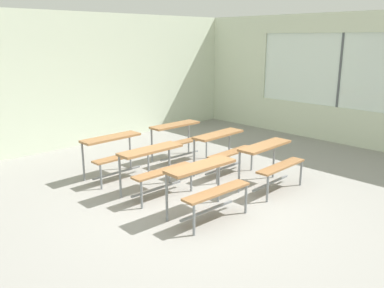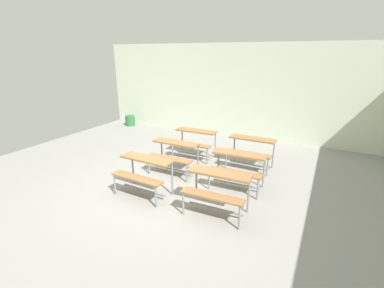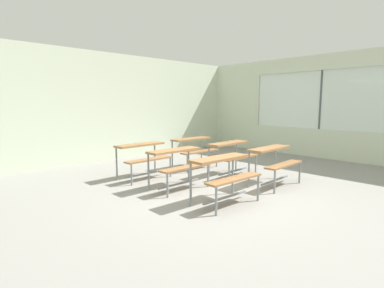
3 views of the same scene
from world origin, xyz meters
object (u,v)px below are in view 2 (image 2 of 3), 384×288
Objects in this scene: desk_bench_r2c0 at (194,138)px; trash_bin at (130,120)px; desk_bench_r1c0 at (174,150)px; desk_bench_r0c1 at (217,184)px; desk_bench_r1c1 at (238,163)px; desk_bench_r2c1 at (251,146)px; desk_bench_r0c0 at (143,168)px.

desk_bench_r2c0 is 2.88× the size of trash_bin.
desk_bench_r1c0 is 1.11m from desk_bench_r2c0.
desk_bench_r0c1 is 1.06m from desk_bench_r1c1.
desk_bench_r0c1 and desk_bench_r2c1 have the same top height.
desk_bench_r1c1 is (0.02, 1.06, 0.00)m from desk_bench_r0c1.
desk_bench_r1c0 is at bearing -142.56° from desk_bench_r2c1.
trash_bin is at bearing 160.90° from desk_bench_r2c1.
desk_bench_r0c1 is at bearing -35.85° from desk_bench_r1c0.
desk_bench_r0c1 is at bearing 2.79° from desk_bench_r0c0.
desk_bench_r1c0 and desk_bench_r2c1 have the same top height.
trash_bin is (-5.27, 1.90, -0.37)m from desk_bench_r2c1.
desk_bench_r1c1 reaches higher than trash_bin.
desk_bench_r2c0 is at bearing 123.09° from desk_bench_r0c1.
desk_bench_r0c0 is at bearing -90.62° from desk_bench_r2c0.
trash_bin is (-3.75, 1.91, -0.37)m from desk_bench_r2c0.
desk_bench_r2c1 is (1.49, 1.11, 0.00)m from desk_bench_r1c0.
desk_bench_r0c1 is 1.01× the size of desk_bench_r2c0.
desk_bench_r0c1 is 2.90× the size of trash_bin.
desk_bench_r2c0 is at bearing -178.95° from desk_bench_r2c1.
desk_bench_r1c1 is at bearing -29.89° from trash_bin.
desk_bench_r0c0 is 1.00× the size of desk_bench_r0c1.
desk_bench_r0c0 and desk_bench_r1c1 have the same top height.
desk_bench_r2c0 is at bearing -26.96° from trash_bin.
desk_bench_r2c1 is at bearing 88.90° from desk_bench_r0c1.
desk_bench_r0c0 is 1.01× the size of desk_bench_r2c0.
desk_bench_r2c1 is at bearing -19.82° from trash_bin.
desk_bench_r0c0 is 1.90m from desk_bench_r1c1.
desk_bench_r0c0 is 1.00× the size of desk_bench_r1c1.
desk_bench_r2c1 is at bearing 36.88° from desk_bench_r1c0.
desk_bench_r1c0 is 2.86× the size of trash_bin.
desk_bench_r2c0 reaches higher than trash_bin.
desk_bench_r1c1 is at bearing -1.53° from desk_bench_r1c0.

